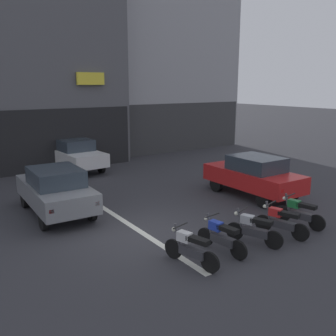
# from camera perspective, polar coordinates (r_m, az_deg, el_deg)

# --- Properties ---
(ground_plane) EXTENTS (120.00, 120.00, 0.00)m
(ground_plane) POSITION_cam_1_polar(r_m,az_deg,el_deg) (11.43, -3.61, -10.03)
(ground_plane) COLOR #333338
(lane_centre_line) EXTENTS (0.20, 18.00, 0.01)m
(lane_centre_line) POSITION_cam_1_polar(r_m,az_deg,el_deg) (16.63, -14.10, -3.12)
(lane_centre_line) COLOR silver
(lane_centre_line) RESTS_ON ground
(building_mid_block) EXTENTS (8.76, 9.79, 11.22)m
(building_mid_block) POSITION_cam_1_polar(r_m,az_deg,el_deg) (24.67, -20.89, 14.57)
(building_mid_block) COLOR #56565B
(building_mid_block) RESTS_ON ground
(building_far_right) EXTENTS (9.37, 7.30, 11.48)m
(building_far_right) POSITION_cam_1_polar(r_m,az_deg,el_deg) (28.32, -1.67, 15.25)
(building_far_right) COLOR #9E9EA3
(building_far_right) RESTS_ON ground
(car_grey_crossing_near) EXTENTS (1.85, 4.14, 1.64)m
(car_grey_crossing_near) POSITION_cam_1_polar(r_m,az_deg,el_deg) (13.40, -16.75, -3.14)
(car_grey_crossing_near) COLOR black
(car_grey_crossing_near) RESTS_ON ground
(car_red_parked_kerbside) EXTENTS (1.78, 4.11, 1.64)m
(car_red_parked_kerbside) POSITION_cam_1_polar(r_m,az_deg,el_deg) (15.30, 12.91, -1.00)
(car_red_parked_kerbside) COLOR black
(car_red_parked_kerbside) RESTS_ON ground
(car_white_down_street) EXTENTS (2.04, 4.21, 1.64)m
(car_white_down_street) POSITION_cam_1_polar(r_m,az_deg,el_deg) (20.03, -13.95, 2.11)
(car_white_down_street) COLOR black
(car_white_down_street) RESTS_ON ground
(motorcycle_white_row_leftmost) EXTENTS (0.61, 1.63, 0.98)m
(motorcycle_white_row_leftmost) POSITION_cam_1_polar(r_m,az_deg,el_deg) (9.45, 3.45, -12.03)
(motorcycle_white_row_leftmost) COLOR black
(motorcycle_white_row_leftmost) RESTS_ON ground
(motorcycle_blue_row_left_mid) EXTENTS (0.55, 1.66, 0.98)m
(motorcycle_blue_row_left_mid) POSITION_cam_1_polar(r_m,az_deg,el_deg) (10.19, 8.08, -10.24)
(motorcycle_blue_row_left_mid) COLOR black
(motorcycle_blue_row_left_mid) RESTS_ON ground
(motorcycle_silver_row_centre) EXTENTS (0.74, 1.57, 0.98)m
(motorcycle_silver_row_centre) POSITION_cam_1_polar(r_m,az_deg,el_deg) (10.85, 12.89, -9.01)
(motorcycle_silver_row_centre) COLOR black
(motorcycle_silver_row_centre) RESTS_ON ground
(motorcycle_red_row_right_mid) EXTENTS (0.63, 1.63, 0.98)m
(motorcycle_red_row_right_mid) POSITION_cam_1_polar(r_m,az_deg,el_deg) (11.62, 16.84, -7.77)
(motorcycle_red_row_right_mid) COLOR black
(motorcycle_red_row_right_mid) RESTS_ON ground
(motorcycle_green_row_rightmost) EXTENTS (0.55, 1.65, 0.98)m
(motorcycle_green_row_rightmost) POSITION_cam_1_polar(r_m,az_deg,el_deg) (12.58, 19.37, -6.38)
(motorcycle_green_row_rightmost) COLOR black
(motorcycle_green_row_rightmost) RESTS_ON ground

